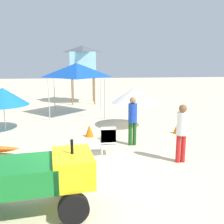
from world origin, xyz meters
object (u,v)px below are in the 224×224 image
at_px(stacked_plastic_chairs, 108,138).
at_px(beach_umbrella_mid, 3,96).
at_px(lifeguard_tower, 83,62).
at_px(popup_canopy, 77,70).
at_px(utility_cart, 32,177).
at_px(traffic_cone_near, 177,128).
at_px(lifeguard_near_center, 182,129).
at_px(traffic_cone_far, 89,131).
at_px(beach_umbrella_left, 135,95).
at_px(lifeguard_near_left, 133,118).

distance_m(stacked_plastic_chairs, beach_umbrella_mid, 5.62).
bearing_deg(lifeguard_tower, popup_canopy, -95.50).
bearing_deg(popup_canopy, utility_cart, -94.81).
bearing_deg(stacked_plastic_chairs, utility_cart, -122.27).
relative_size(beach_umbrella_mid, traffic_cone_near, 4.45).
relative_size(lifeguard_near_center, traffic_cone_far, 3.60).
bearing_deg(traffic_cone_far, traffic_cone_near, -0.06).
xyz_separation_m(stacked_plastic_chairs, traffic_cone_far, (-0.53, 2.27, -0.35)).
bearing_deg(stacked_plastic_chairs, popup_canopy, 98.53).
relative_size(utility_cart, traffic_cone_far, 5.35).
relative_size(lifeguard_near_center, beach_umbrella_left, 0.82).
distance_m(lifeguard_near_left, beach_umbrella_mid, 5.85).
bearing_deg(utility_cart, popup_canopy, 85.19).
bearing_deg(lifeguard_near_left, traffic_cone_far, 140.55).
bearing_deg(lifeguard_near_center, traffic_cone_far, 131.31).
bearing_deg(lifeguard_near_center, popup_canopy, 112.60).
bearing_deg(traffic_cone_far, lifeguard_near_center, -48.69).
height_order(utility_cart, traffic_cone_near, utility_cart).
height_order(lifeguard_near_left, traffic_cone_near, lifeguard_near_left).
bearing_deg(stacked_plastic_chairs, beach_umbrella_mid, 139.37).
height_order(stacked_plastic_chairs, lifeguard_near_center, lifeguard_near_center).
height_order(lifeguard_near_left, beach_umbrella_left, beach_umbrella_left).
xyz_separation_m(utility_cart, beach_umbrella_mid, (-2.35, 6.54, 0.76)).
relative_size(stacked_plastic_chairs, beach_umbrella_left, 0.47).
relative_size(stacked_plastic_chairs, lifeguard_near_center, 0.57).
distance_m(lifeguard_tower, beach_umbrella_left, 7.87).
height_order(stacked_plastic_chairs, popup_canopy, popup_canopy).
distance_m(stacked_plastic_chairs, popup_canopy, 7.20).
bearing_deg(utility_cart, stacked_plastic_chairs, 57.73).
relative_size(utility_cart, lifeguard_tower, 0.65).
distance_m(lifeguard_near_center, popup_canopy, 8.39).
bearing_deg(beach_umbrella_left, stacked_plastic_chairs, -115.05).
height_order(lifeguard_tower, traffic_cone_near, lifeguard_tower).
bearing_deg(beach_umbrella_left, lifeguard_near_left, -104.36).
bearing_deg(popup_canopy, stacked_plastic_chairs, -81.47).
xyz_separation_m(stacked_plastic_chairs, lifeguard_tower, (-0.64, 10.93, 2.41)).
bearing_deg(lifeguard_tower, stacked_plastic_chairs, -86.67).
relative_size(lifeguard_near_left, lifeguard_near_center, 1.00).
bearing_deg(stacked_plastic_chairs, traffic_cone_far, 103.05).
height_order(beach_umbrella_left, traffic_cone_far, beach_umbrella_left).
bearing_deg(lifeguard_near_center, beach_umbrella_left, 96.37).
height_order(lifeguard_near_center, beach_umbrella_left, beach_umbrella_left).
relative_size(popup_canopy, traffic_cone_far, 5.89).
height_order(lifeguard_near_left, popup_canopy, popup_canopy).
distance_m(lifeguard_tower, traffic_cone_far, 9.09).
distance_m(utility_cart, stacked_plastic_chairs, 3.48).
relative_size(utility_cart, popup_canopy, 0.91).
height_order(lifeguard_tower, traffic_cone_far, lifeguard_tower).
bearing_deg(beach_umbrella_left, beach_umbrella_mid, 179.50).
distance_m(lifeguard_near_left, beach_umbrella_left, 2.68).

